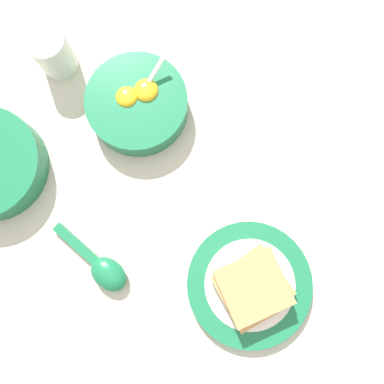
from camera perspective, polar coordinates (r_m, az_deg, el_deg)
The scene contains 6 objects.
ground_plane at distance 0.67m, azimuth -8.09°, elevation -0.22°, with size 3.00×3.00×0.00m, color beige.
egg_bowl at distance 0.68m, azimuth -8.30°, elevation 13.12°, with size 0.18×0.18×0.08m.
toast_plate at distance 0.65m, azimuth 8.70°, elevation -13.70°, with size 0.21×0.21×0.02m.
toast_sandwich at distance 0.63m, azimuth 9.30°, elevation -14.19°, with size 0.14×0.14×0.04m.
soup_spoon at distance 0.66m, azimuth -13.40°, elevation -11.34°, with size 0.16×0.07×0.03m.
drinking_cup at distance 0.74m, azimuth -20.50°, elevation 19.37°, with size 0.07×0.07×0.08m.
Camera 1 is at (0.13, -0.05, 0.65)m, focal length 35.00 mm.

